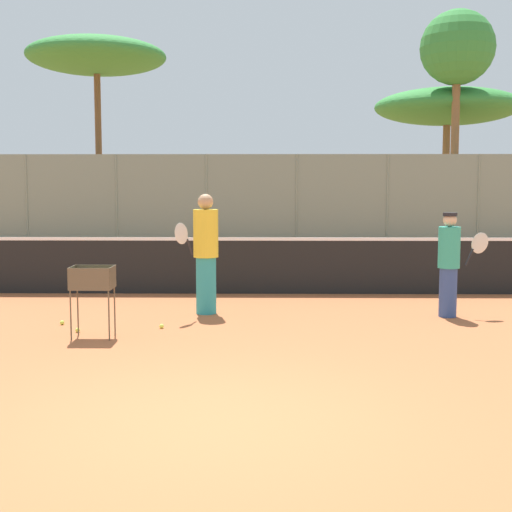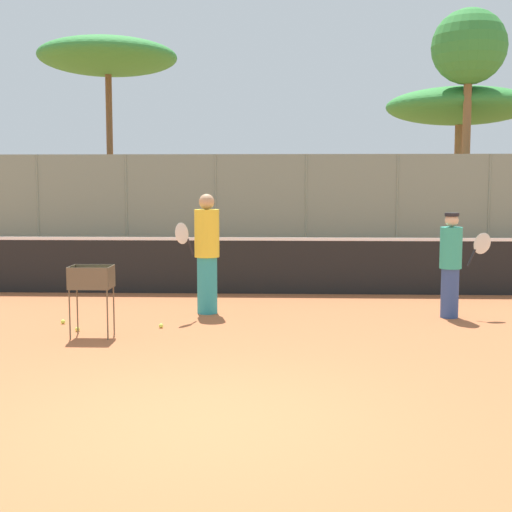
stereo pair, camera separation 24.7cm
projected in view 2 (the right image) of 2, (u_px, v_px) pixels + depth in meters
ground_plane at (199, 422)px, 6.25m from camera, size 80.00×80.00×0.00m
tennis_net at (244, 264)px, 13.43m from camera, size 11.09×0.10×1.07m
back_fence at (261, 200)px, 23.91m from camera, size 21.34×0.08×3.04m
tree_0 at (108, 58)px, 27.62m from camera, size 5.36×5.36×7.61m
tree_1 at (469, 49)px, 25.95m from camera, size 2.73×2.73×8.39m
tree_2 at (459, 107)px, 28.93m from camera, size 5.91×5.91×5.92m
player_white_outfit at (451, 263)px, 11.02m from camera, size 0.87×0.35×1.63m
player_red_cap at (207, 252)px, 11.37m from camera, size 0.66×0.83×1.92m
ball_cart at (91, 283)px, 9.64m from camera, size 0.56×0.41×0.97m
tennis_ball_0 at (161, 326)px, 10.30m from camera, size 0.07×0.07×0.07m
tennis_ball_2 at (77, 329)px, 10.05m from camera, size 0.07×0.07×0.07m
tennis_ball_3 at (63, 322)px, 10.60m from camera, size 0.07×0.07×0.07m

